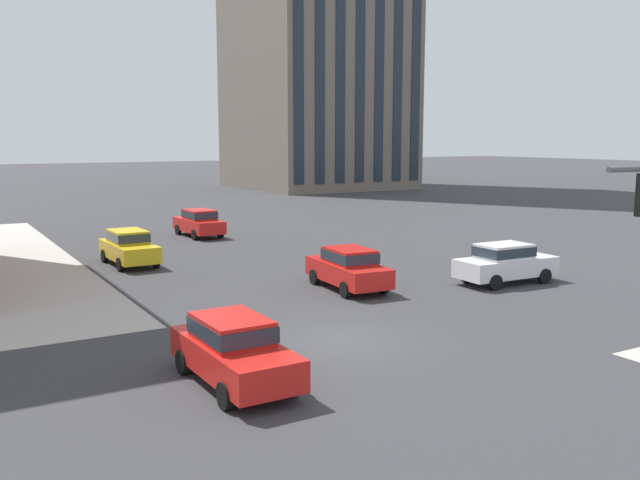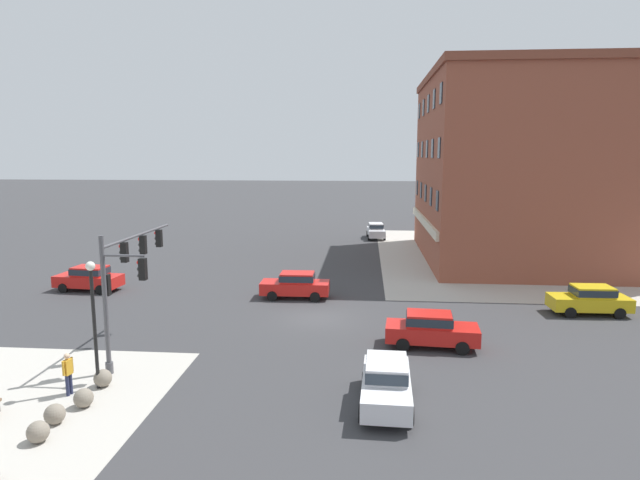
{
  "view_description": "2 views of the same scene",
  "coord_description": "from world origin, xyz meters",
  "views": [
    {
      "loc": [
        -10.57,
        -16.95,
        6.03
      ],
      "look_at": [
        0.6,
        2.11,
        2.76
      ],
      "focal_mm": 38.53,
      "sensor_mm": 36.0,
      "label": 1
    },
    {
      "loc": [
        29.24,
        2.65,
        9.21
      ],
      "look_at": [
        1.46,
        0.27,
        4.73
      ],
      "focal_mm": 30.01,
      "sensor_mm": 36.0,
      "label": 2
    }
  ],
  "objects": [
    {
      "name": "car_cross_eastbound",
      "position": [
        -2.06,
        15.72,
        0.92
      ],
      "size": [
        1.98,
        4.45,
        1.68
      ],
      "color": "gold",
      "rests_on": "ground"
    },
    {
      "name": "bollard_sphere_curb_d",
      "position": [
        14.04,
        -7.8,
        0.35
      ],
      "size": [
        0.71,
        0.71,
        0.71
      ],
      "primitive_type": "sphere",
      "color": "gray",
      "rests_on": "ground"
    },
    {
      "name": "car_parked_curb",
      "position": [
        -29.66,
        3.83,
        0.92
      ],
      "size": [
        4.49,
        2.08,
        1.68
      ],
      "color": "silver",
      "rests_on": "ground"
    },
    {
      "name": "bollard_sphere_curb_a",
      "position": [
        9.82,
        -7.75,
        0.35
      ],
      "size": [
        0.71,
        0.71,
        0.71
      ],
      "primitive_type": "sphere",
      "color": "gray",
      "rests_on": "ground"
    },
    {
      "name": "bollard_sphere_curb_c",
      "position": [
        12.85,
        -7.95,
        0.35
      ],
      "size": [
        0.71,
        0.71,
        0.71
      ],
      "primitive_type": "sphere",
      "color": "gray",
      "rests_on": "ground"
    },
    {
      "name": "car_main_mid",
      "position": [
        -4.14,
        -1.78,
        0.92
      ],
      "size": [
        1.93,
        4.42,
        1.68
      ],
      "color": "red",
      "rests_on": "ground"
    },
    {
      "name": "sidewalk_far_corner",
      "position": [
        -20.0,
        20.0,
        0.0
      ],
      "size": [
        32.0,
        32.0,
        0.02
      ],
      "primitive_type": "cube",
      "color": "#B7B2A8",
      "rests_on": "ground"
    },
    {
      "name": "car_cross_westbound",
      "position": [
        4.14,
        5.87,
        0.92
      ],
      "size": [
        2.15,
        4.52,
        1.68
      ],
      "color": "red",
      "rests_on": "ground"
    },
    {
      "name": "bollard_sphere_curb_b",
      "position": [
        11.58,
        -7.6,
        0.35
      ],
      "size": [
        0.71,
        0.71,
        0.71
      ],
      "primitive_type": "sphere",
      "color": "gray",
      "rests_on": "ground"
    },
    {
      "name": "ground_plane",
      "position": [
        0.0,
        0.0,
        0.0
      ],
      "size": [
        320.0,
        320.0,
        0.0
      ],
      "primitive_type": "plane",
      "color": "#38383A"
    },
    {
      "name": "storefront_block_near_corner",
      "position": [
        -19.01,
        16.52,
        8.05
      ],
      "size": [
        20.42,
        17.46,
        16.09
      ],
      "color": "brown",
      "rests_on": "ground"
    },
    {
      "name": "car_main_northbound_near",
      "position": [
        -4.84,
        -16.08,
        0.92
      ],
      "size": [
        2.16,
        4.53,
        1.68
      ],
      "color": "red",
      "rests_on": "ground"
    },
    {
      "name": "car_main_southbound_near",
      "position": [
        10.43,
        3.5,
        0.92
      ],
      "size": [
        4.46,
        2.01,
        1.68
      ],
      "color": "silver",
      "rests_on": "ground"
    },
    {
      "name": "pedestrian_walking_east",
      "position": [
        10.67,
        -8.67,
        0.97
      ],
      "size": [
        0.54,
        0.26,
        1.69
      ],
      "color": "#232847",
      "rests_on": "ground"
    },
    {
      "name": "street_lamp_corner_near",
      "position": [
        10.0,
        -7.85,
        3.25
      ],
      "size": [
        0.36,
        0.36,
        5.15
      ],
      "color": "black",
      "rests_on": "ground"
    },
    {
      "name": "traffic_signal_main",
      "position": [
        6.82,
        -7.92,
        4.0
      ],
      "size": [
        7.48,
        2.09,
        5.94
      ],
      "color": "#4C4C51",
      "rests_on": "ground"
    }
  ]
}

